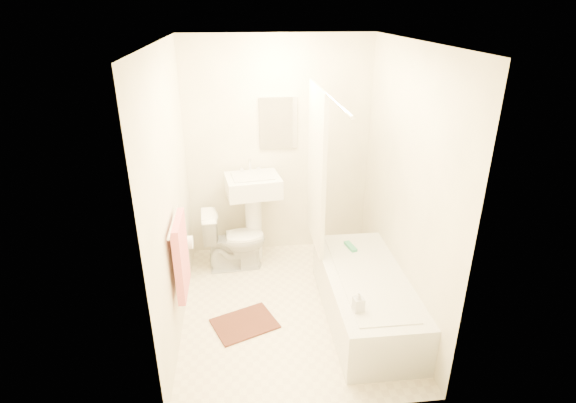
{
  "coord_description": "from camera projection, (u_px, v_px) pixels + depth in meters",
  "views": [
    {
      "loc": [
        -0.41,
        -3.48,
        2.66
      ],
      "look_at": [
        0.0,
        0.25,
        1.0
      ],
      "focal_mm": 28.0,
      "sensor_mm": 36.0,
      "label": 1
    }
  ],
  "objects": [
    {
      "name": "floor",
      "position": [
        291.0,
        308.0,
        4.28
      ],
      "size": [
        2.4,
        2.4,
        0.0
      ],
      "primitive_type": "plane",
      "color": "beige",
      "rests_on": "ground"
    },
    {
      "name": "ceiling",
      "position": [
        292.0,
        42.0,
        3.31
      ],
      "size": [
        2.4,
        2.4,
        0.0
      ],
      "primitive_type": "plane",
      "color": "white",
      "rests_on": "ground"
    },
    {
      "name": "wall_back",
      "position": [
        278.0,
        150.0,
        4.89
      ],
      "size": [
        2.0,
        0.02,
        2.4
      ],
      "primitive_type": "cube",
      "color": "beige",
      "rests_on": "ground"
    },
    {
      "name": "wall_left",
      "position": [
        171.0,
        197.0,
        3.69
      ],
      "size": [
        0.02,
        2.4,
        2.4
      ],
      "primitive_type": "cube",
      "color": "beige",
      "rests_on": "ground"
    },
    {
      "name": "wall_right",
      "position": [
        405.0,
        187.0,
        3.9
      ],
      "size": [
        0.02,
        2.4,
        2.4
      ],
      "primitive_type": "cube",
      "color": "beige",
      "rests_on": "ground"
    },
    {
      "name": "mirror",
      "position": [
        278.0,
        123.0,
        4.75
      ],
      "size": [
        0.4,
        0.03,
        0.55
      ],
      "primitive_type": "cube",
      "color": "white",
      "rests_on": "wall_back"
    },
    {
      "name": "curtain_rod",
      "position": [
        327.0,
        93.0,
        3.59
      ],
      "size": [
        0.03,
        1.7,
        0.03
      ],
      "primitive_type": "cylinder",
      "rotation": [
        1.57,
        0.0,
        0.0
      ],
      "color": "silver",
      "rests_on": "wall_back"
    },
    {
      "name": "shower_curtain",
      "position": [
        316.0,
        168.0,
        4.27
      ],
      "size": [
        0.04,
        0.8,
        1.55
      ],
      "primitive_type": "cube",
      "color": "silver",
      "rests_on": "curtain_rod"
    },
    {
      "name": "towel_bar",
      "position": [
        173.0,
        221.0,
        3.51
      ],
      "size": [
        0.02,
        0.6,
        0.02
      ],
      "primitive_type": "cylinder",
      "rotation": [
        1.57,
        0.0,
        0.0
      ],
      "color": "silver",
      "rests_on": "wall_left"
    },
    {
      "name": "towel",
      "position": [
        181.0,
        256.0,
        3.64
      ],
      "size": [
        0.06,
        0.45,
        0.66
      ],
      "primitive_type": "cube",
      "color": "#CC7266",
      "rests_on": "towel_bar"
    },
    {
      "name": "toilet_paper",
      "position": [
        186.0,
        243.0,
        4.01
      ],
      "size": [
        0.11,
        0.12,
        0.12
      ],
      "primitive_type": "cylinder",
      "rotation": [
        0.0,
        1.57,
        0.0
      ],
      "color": "white",
      "rests_on": "wall_left"
    },
    {
      "name": "toilet",
      "position": [
        234.0,
        240.0,
        4.82
      ],
      "size": [
        0.7,
        0.43,
        0.66
      ],
      "primitive_type": "imported",
      "rotation": [
        0.0,
        0.0,
        1.65
      ],
      "color": "white",
      "rests_on": "floor"
    },
    {
      "name": "sink",
      "position": [
        254.0,
        215.0,
        4.89
      ],
      "size": [
        0.61,
        0.52,
        1.09
      ],
      "primitive_type": null,
      "rotation": [
        0.0,
        0.0,
        0.14
      ],
      "color": "white",
      "rests_on": "floor"
    },
    {
      "name": "bathtub",
      "position": [
        365.0,
        296.0,
        4.07
      ],
      "size": [
        0.69,
        1.58,
        0.44
      ],
      "primitive_type": null,
      "color": "silver",
      "rests_on": "floor"
    },
    {
      "name": "bath_mat",
      "position": [
        245.0,
        323.0,
        4.06
      ],
      "size": [
        0.65,
        0.58,
        0.02
      ],
      "primitive_type": "cube",
      "rotation": [
        0.0,
        0.0,
        0.39
      ],
      "color": "#54261E",
      "rests_on": "floor"
    },
    {
      "name": "soap_bottle",
      "position": [
        359.0,
        302.0,
        3.49
      ],
      "size": [
        0.09,
        0.09,
        0.18
      ],
      "primitive_type": "imported",
      "rotation": [
        0.0,
        0.0,
        0.15
      ],
      "color": "silver",
      "rests_on": "bathtub"
    },
    {
      "name": "scrub_brush",
      "position": [
        350.0,
        247.0,
        4.42
      ],
      "size": [
        0.1,
        0.2,
        0.04
      ],
      "primitive_type": "cube",
      "rotation": [
        0.0,
        0.0,
        0.22
      ],
      "color": "#399E6D",
      "rests_on": "bathtub"
    }
  ]
}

